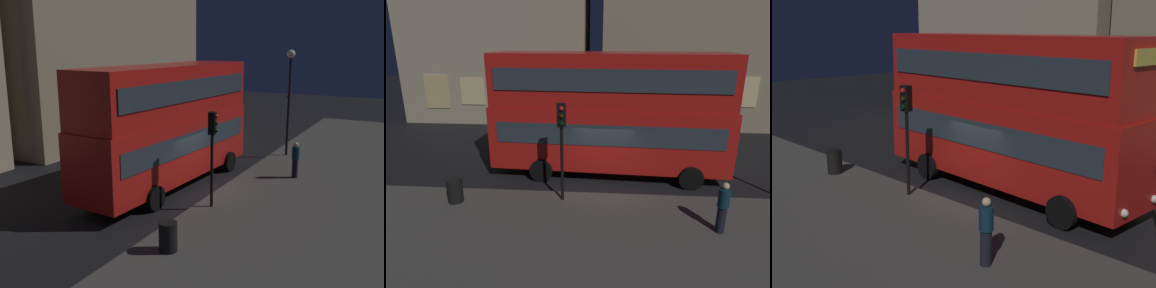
# 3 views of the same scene
# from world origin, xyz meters

# --- Properties ---
(ground_plane) EXTENTS (80.00, 80.00, 0.00)m
(ground_plane) POSITION_xyz_m (0.00, 0.00, 0.00)
(ground_plane) COLOR black
(sidewalk_slab) EXTENTS (44.00, 7.50, 0.12)m
(sidewalk_slab) POSITION_xyz_m (0.00, -4.74, 0.06)
(sidewalk_slab) COLOR #4C4944
(sidewalk_slab) RESTS_ON ground
(double_decker_bus) EXTENTS (10.61, 3.26, 5.49)m
(double_decker_bus) POSITION_xyz_m (0.24, 1.37, 3.05)
(double_decker_bus) COLOR red
(double_decker_bus) RESTS_ON ground
(traffic_light_near_kerb) EXTENTS (0.36, 0.39, 3.76)m
(traffic_light_near_kerb) POSITION_xyz_m (-1.51, -1.66, 2.83)
(traffic_light_near_kerb) COLOR black
(traffic_light_near_kerb) RESTS_ON sidewalk_slab
(pedestrian) EXTENTS (0.35, 0.35, 1.72)m
(pedestrian) POSITION_xyz_m (3.80, -3.48, 1.01)
(pedestrian) COLOR black
(pedestrian) RESTS_ON sidewalk_slab
(litter_bin) EXTENTS (0.58, 0.58, 0.93)m
(litter_bin) POSITION_xyz_m (-5.55, -2.14, 0.59)
(litter_bin) COLOR black
(litter_bin) RESTS_ON sidewalk_slab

